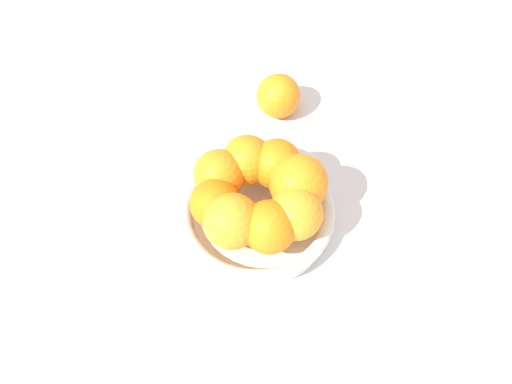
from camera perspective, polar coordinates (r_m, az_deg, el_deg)
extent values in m
plane|color=silver|center=(0.76, 0.00, -3.18)|extent=(4.00, 4.00, 0.00)
cylinder|color=silver|center=(0.75, 0.00, -2.85)|extent=(0.22, 0.22, 0.02)
torus|color=silver|center=(0.73, 0.00, -2.09)|extent=(0.23, 0.23, 0.02)
sphere|color=orange|center=(0.67, 1.55, -4.01)|extent=(0.07, 0.07, 0.07)
sphere|color=orange|center=(0.68, 4.56, -2.46)|extent=(0.08, 0.08, 0.08)
sphere|color=orange|center=(0.70, 4.89, 1.02)|extent=(0.08, 0.08, 0.08)
sphere|color=orange|center=(0.72, 2.37, 3.22)|extent=(0.07, 0.07, 0.07)
sphere|color=orange|center=(0.73, -1.01, 3.69)|extent=(0.07, 0.07, 0.07)
sphere|color=orange|center=(0.71, -4.24, 2.02)|extent=(0.07, 0.07, 0.07)
sphere|color=orange|center=(0.69, -4.69, -1.33)|extent=(0.07, 0.07, 0.07)
sphere|color=orange|center=(0.67, -2.78, -3.34)|extent=(0.08, 0.08, 0.08)
sphere|color=orange|center=(0.87, 2.58, 10.91)|extent=(0.08, 0.08, 0.08)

